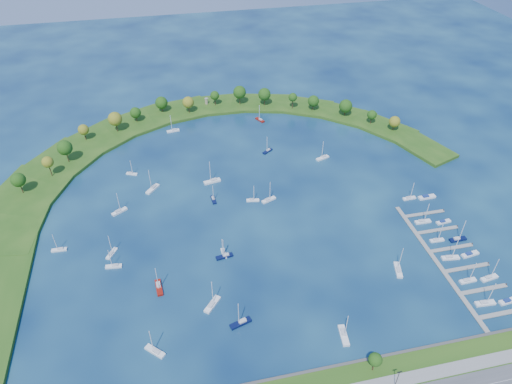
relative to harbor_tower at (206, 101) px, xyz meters
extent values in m
plane|color=#071A45|center=(7.49, -119.47, -4.39)|extent=(700.00, 700.00, 0.00)
cube|color=#474442|center=(7.49, -221.97, -3.49)|extent=(420.00, 1.20, 1.80)
cylinder|color=#382314|center=(32.49, -226.47, 0.01)|extent=(0.56, 0.56, 5.60)
sphere|color=#1F4B12|center=(32.49, -226.47, 3.85)|extent=(5.20, 5.20, 5.20)
cylinder|color=black|center=(37.49, -234.47, 2.21)|extent=(0.24, 0.24, 10.00)
cube|color=#245015|center=(-119.27, -111.65, -3.39)|extent=(43.73, 48.72, 2.00)
cube|color=#245015|center=(-111.34, -81.90, -3.39)|extent=(50.23, 54.30, 2.00)
cube|color=#245015|center=(-96.54, -54.89, -3.39)|extent=(54.07, 56.09, 2.00)
cube|color=#245015|center=(-75.72, -32.20, -3.39)|extent=(55.20, 54.07, 2.00)
cube|color=#245015|center=(-50.08, -15.14, -3.39)|extent=(53.65, 48.47, 2.00)
cube|color=#245015|center=(-21.11, -4.70, -3.39)|extent=(49.62, 39.75, 2.00)
cube|color=#245015|center=(9.52, -1.48, -3.39)|extent=(44.32, 29.96, 2.00)
cube|color=#245015|center=(40.03, -5.67, -3.39)|extent=(49.49, 38.05, 2.00)
cube|color=#245015|center=(68.65, -17.03, -3.39)|extent=(51.13, 44.12, 2.00)
cube|color=#245015|center=(93.74, -34.89, -3.39)|extent=(49.19, 47.96, 2.00)
cube|color=#245015|center=(113.83, -58.23, -3.39)|extent=(43.90, 49.49, 2.00)
cube|color=#245015|center=(127.77, -85.69, -3.39)|extent=(35.67, 48.74, 2.00)
cylinder|color=#382314|center=(-114.29, -84.48, 1.22)|extent=(0.56, 0.56, 7.24)
sphere|color=#1F4B12|center=(-114.29, -84.48, 6.43)|extent=(7.96, 7.96, 7.96)
cylinder|color=#382314|center=(-100.53, -71.01, 1.77)|extent=(0.56, 0.56, 8.32)
sphere|color=olive|center=(-100.53, -71.01, 7.26)|extent=(6.69, 6.69, 6.69)
cylinder|color=#382314|center=(-92.42, -57.91, 1.73)|extent=(0.56, 0.56, 8.24)
sphere|color=#1F4B12|center=(-92.42, -57.91, 7.66)|extent=(9.06, 9.06, 9.06)
cylinder|color=#382314|center=(-84.04, -33.54, 0.71)|extent=(0.56, 0.56, 6.20)
sphere|color=olive|center=(-84.04, -33.54, 5.21)|extent=(6.99, 6.99, 6.99)
cylinder|color=#382314|center=(-63.95, -26.85, 1.43)|extent=(0.56, 0.56, 7.64)
sphere|color=olive|center=(-63.95, -26.85, 7.11)|extent=(9.30, 9.30, 9.30)
cylinder|color=#382314|center=(-51.05, -15.74, 0.25)|extent=(0.56, 0.56, 5.28)
sphere|color=#1F4B12|center=(-51.05, -15.74, 4.40)|extent=(7.58, 7.58, 7.58)
cylinder|color=#382314|center=(-32.70, -5.13, 0.28)|extent=(0.56, 0.56, 5.34)
sphere|color=#1F4B12|center=(-32.70, -5.13, 4.72)|extent=(8.86, 8.86, 8.86)
cylinder|color=#382314|center=(-14.04, -10.53, 0.82)|extent=(0.56, 0.56, 6.42)
sphere|color=olive|center=(-14.04, -10.53, 5.67)|extent=(8.23, 8.23, 8.23)
cylinder|color=#382314|center=(6.04, -3.11, 0.82)|extent=(0.56, 0.56, 6.43)
sphere|color=#1F4B12|center=(6.04, -3.11, 5.36)|extent=(6.61, 6.61, 6.61)
cylinder|color=#382314|center=(24.15, -5.52, 1.47)|extent=(0.56, 0.56, 7.72)
sphere|color=#1F4B12|center=(24.15, -5.52, 7.20)|extent=(9.39, 9.39, 9.39)
cylinder|color=#382314|center=(41.48, -11.18, 1.13)|extent=(0.56, 0.56, 7.04)
sphere|color=#1F4B12|center=(41.48, -11.18, 6.46)|extent=(9.09, 9.09, 9.09)
cylinder|color=#382314|center=(60.26, -20.59, 1.49)|extent=(0.56, 0.56, 7.77)
sphere|color=#1F4B12|center=(60.26, -20.59, 6.63)|extent=(6.22, 6.22, 6.22)
cylinder|color=#382314|center=(74.11, -26.28, 0.48)|extent=(0.56, 0.56, 5.75)
sphere|color=#1F4B12|center=(74.11, -26.28, 4.97)|extent=(8.06, 8.06, 8.06)
cylinder|color=#382314|center=(93.69, -39.01, 0.49)|extent=(0.56, 0.56, 5.77)
sphere|color=#1F4B12|center=(93.69, -39.01, 5.23)|extent=(9.26, 9.26, 9.26)
cylinder|color=#382314|center=(107.10, -53.76, 0.43)|extent=(0.56, 0.56, 5.64)
sphere|color=#1F4B12|center=(107.10, -53.76, 4.53)|extent=(6.44, 6.44, 6.44)
cylinder|color=#382314|center=(118.20, -65.47, 0.15)|extent=(0.56, 0.56, 5.09)
sphere|color=olive|center=(118.20, -65.47, 4.21)|extent=(7.60, 7.60, 7.60)
cylinder|color=gray|center=(0.00, 0.00, -0.20)|extent=(2.20, 2.20, 4.38)
cylinder|color=gray|center=(0.00, 0.00, 2.13)|extent=(2.60, 2.60, 0.30)
cube|color=gray|center=(85.49, -180.47, -4.04)|extent=(2.20, 82.00, 0.40)
cube|color=gray|center=(97.59, -213.47, -4.04)|extent=(22.00, 2.00, 0.40)
cube|color=gray|center=(97.59, -200.27, -4.04)|extent=(22.00, 2.00, 0.40)
cylinder|color=#382314|center=(108.49, -200.27, -3.79)|extent=(0.36, 0.36, 1.60)
cube|color=gray|center=(97.59, -187.07, -4.04)|extent=(22.00, 2.00, 0.40)
cylinder|color=#382314|center=(108.49, -187.07, -3.79)|extent=(0.36, 0.36, 1.60)
cube|color=gray|center=(97.59, -173.87, -4.04)|extent=(22.00, 2.00, 0.40)
cylinder|color=#382314|center=(108.49, -173.87, -3.79)|extent=(0.36, 0.36, 1.60)
cube|color=gray|center=(97.59, -160.67, -4.04)|extent=(22.00, 2.00, 0.40)
cylinder|color=#382314|center=(108.49, -160.67, -3.79)|extent=(0.36, 0.36, 1.60)
cube|color=gray|center=(97.59, -147.47, -4.04)|extent=(22.00, 2.00, 0.40)
cylinder|color=#382314|center=(108.49, -147.47, -3.79)|extent=(0.36, 0.36, 1.60)
cube|color=white|center=(18.82, -118.54, -3.89)|extent=(8.70, 5.34, 1.01)
cube|color=silver|center=(18.04, -118.86, -3.03)|extent=(3.35, 2.64, 0.71)
cylinder|color=silver|center=(19.44, -118.29, 2.31)|extent=(0.32, 0.32, 11.38)
cube|color=white|center=(-64.79, -142.20, -3.93)|extent=(5.78, 7.83, 0.93)
cube|color=silver|center=(-65.18, -142.88, -3.13)|extent=(2.68, 3.12, 0.65)
cylinder|color=silver|center=(-64.48, -141.66, 1.80)|extent=(0.32, 0.32, 10.51)
cube|color=white|center=(-46.76, -200.39, -3.86)|extent=(8.14, 7.90, 1.06)
cube|color=silver|center=(-46.11, -201.00, -2.96)|extent=(3.45, 3.40, 0.74)
cylinder|color=silver|center=(-47.27, -199.90, 2.66)|extent=(0.32, 0.32, 11.97)
cube|color=white|center=(61.52, -85.32, -3.87)|extent=(9.07, 5.22, 1.05)
cube|color=silver|center=(62.35, -85.03, -2.98)|extent=(3.46, 2.64, 0.74)
cylinder|color=silver|center=(60.86, -85.55, 2.56)|extent=(0.32, 0.32, 11.81)
cube|color=white|center=(-9.38, -94.90, -3.80)|extent=(10.27, 4.67, 1.19)
cube|color=silver|center=(-8.40, -94.71, -2.79)|extent=(3.79, 2.59, 0.83)
cylinder|color=silver|center=(-10.15, -95.06, 3.49)|extent=(0.32, 0.32, 13.39)
cube|color=white|center=(27.75, -209.47, -3.81)|extent=(3.90, 9.92, 1.16)
cube|color=silver|center=(27.87, -208.51, -2.83)|extent=(2.30, 3.59, 0.81)
cylinder|color=silver|center=(27.66, -210.23, 3.28)|extent=(0.32, 0.32, 13.03)
cube|color=white|center=(-63.71, -150.96, -3.94)|extent=(7.72, 2.86, 0.91)
cube|color=silver|center=(-62.96, -151.03, -3.17)|extent=(2.78, 1.74, 0.63)
cylinder|color=silver|center=(-64.31, -150.90, 1.61)|extent=(0.32, 0.32, 10.19)
cube|color=white|center=(-12.10, -153.57, -3.99)|extent=(2.12, 6.77, 0.80)
cube|color=silver|center=(-12.12, -152.90, -3.31)|extent=(1.40, 2.39, 0.56)
cylinder|color=silver|center=(-12.08, -154.11, 0.94)|extent=(0.32, 0.32, 9.05)
cube|color=maroon|center=(33.99, -29.47, -3.92)|extent=(5.64, 8.04, 0.95)
cube|color=silver|center=(34.36, -30.17, -3.11)|extent=(2.66, 3.17, 0.66)
cylinder|color=silver|center=(33.70, -28.91, 1.90)|extent=(0.32, 0.32, 10.68)
cube|color=white|center=(65.16, -181.68, -3.83)|extent=(5.09, 9.83, 1.14)
cube|color=silver|center=(64.91, -182.60, -2.86)|extent=(2.68, 3.69, 0.80)
cylinder|color=silver|center=(65.36, -180.95, 3.13)|extent=(0.32, 0.32, 12.78)
cube|color=white|center=(-55.08, -76.88, -3.99)|extent=(7.00, 4.36, 0.81)
cube|color=silver|center=(-55.70, -76.62, -3.29)|extent=(2.71, 2.14, 0.57)
cylinder|color=silver|center=(-54.57, -77.09, 1.01)|extent=(0.32, 0.32, 9.17)
cube|color=white|center=(-27.33, -31.62, -3.89)|extent=(8.69, 3.50, 1.01)
cube|color=silver|center=(-26.49, -31.51, -3.03)|extent=(3.16, 2.05, 0.71)
cylinder|color=silver|center=(-27.99, -31.72, 2.32)|extent=(0.32, 0.32, 11.40)
cube|color=white|center=(-43.52, -94.84, -3.81)|extent=(8.34, 9.19, 1.17)
cube|color=silver|center=(-42.89, -94.10, -2.82)|extent=(3.65, 3.83, 0.82)
cylinder|color=silver|center=(-44.02, -95.44, 3.33)|extent=(0.32, 0.32, 13.12)
cube|color=white|center=(-21.69, -182.78, -3.81)|extent=(8.33, 9.12, 1.16)
cube|color=silver|center=(-22.32, -183.52, -2.83)|extent=(3.64, 3.81, 0.81)
cylinder|color=silver|center=(-21.19, -182.19, 3.30)|extent=(0.32, 0.32, 13.06)
cube|color=#091139|center=(-11.06, -111.77, -3.96)|extent=(2.43, 7.34, 0.87)
cube|color=silver|center=(-11.10, -111.05, -3.22)|extent=(1.56, 2.61, 0.61)
cylinder|color=silver|center=(-11.03, -112.35, 1.36)|extent=(0.32, 0.32, 9.77)
cube|color=#091139|center=(29.75, -70.24, -3.93)|extent=(7.45, 6.26, 0.92)
cube|color=silver|center=(30.37, -69.79, -3.15)|extent=(3.05, 2.80, 0.64)
cylinder|color=silver|center=(29.26, -70.60, 1.70)|extent=(0.32, 0.32, 10.34)
cube|color=white|center=(10.17, -116.89, -3.97)|extent=(7.31, 3.16, 0.85)
cube|color=silver|center=(9.47, -116.77, -3.25)|extent=(2.68, 1.79, 0.59)
cylinder|color=silver|center=(10.73, -116.98, 1.23)|extent=(0.32, 0.32, 9.55)
cube|color=#091139|center=(-12.11, -155.81, -3.90)|extent=(8.48, 3.55, 0.99)
cube|color=silver|center=(-11.30, -155.68, -3.06)|extent=(3.09, 2.04, 0.69)
cylinder|color=silver|center=(-12.76, -155.91, 2.14)|extent=(0.32, 0.32, 11.10)
cube|color=#091139|center=(-11.70, -194.72, -3.84)|extent=(9.52, 5.06, 1.10)
cube|color=silver|center=(-10.82, -194.46, -2.91)|extent=(3.59, 2.63, 0.77)
cylinder|color=silver|center=(-12.40, -194.93, 2.90)|extent=(0.32, 0.32, 12.38)
cube|color=white|center=(-61.71, -110.99, -3.88)|extent=(8.61, 6.58, 1.04)
cube|color=silver|center=(-62.44, -111.45, -3.00)|extent=(3.46, 3.02, 0.72)
cylinder|color=silver|center=(-61.12, -110.63, 2.46)|extent=(0.32, 0.32, 11.64)
cube|color=white|center=(-89.93, -134.09, -3.96)|extent=(7.31, 2.34, 0.87)
cube|color=silver|center=(-89.21, -134.12, -3.22)|extent=(2.59, 1.53, 0.61)
cylinder|color=silver|center=(-90.51, -134.06, 1.35)|extent=(0.32, 0.32, 9.76)
cube|color=maroon|center=(-43.67, -168.44, -3.83)|extent=(3.45, 9.53, 1.12)
cube|color=silver|center=(-43.76, -167.51, -2.88)|extent=(2.12, 3.42, 0.78)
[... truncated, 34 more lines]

